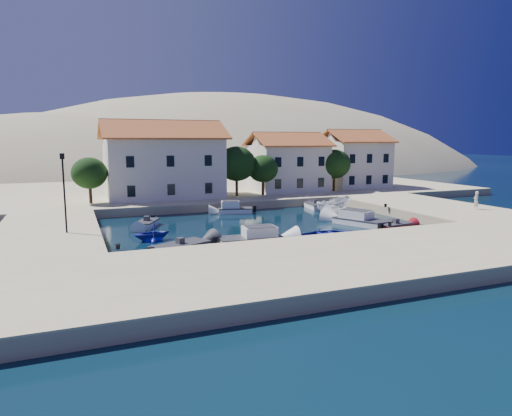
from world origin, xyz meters
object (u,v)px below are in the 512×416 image
at_px(building_mid, 287,161).
at_px(building_right, 354,158).
at_px(boat_east, 334,215).
at_px(pedestrian, 476,200).
at_px(cabin_cruiser_east, 363,220).
at_px(building_left, 163,158).
at_px(cabin_cruiser_south, 251,238).
at_px(lamppost, 64,185).
at_px(rowboat_south, 327,238).

relative_size(building_mid, building_right, 1.11).
height_order(boat_east, pedestrian, pedestrian).
distance_m(cabin_cruiser_east, boat_east, 6.23).
height_order(building_left, cabin_cruiser_south, building_left).
bearing_deg(cabin_cruiser_south, pedestrian, 10.65).
xyz_separation_m(lamppost, rowboat_south, (20.36, -5.54, -4.75)).
height_order(rowboat_south, pedestrian, pedestrian).
bearing_deg(cabin_cruiser_east, rowboat_south, 97.74).
distance_m(building_right, pedestrian, 25.22).
xyz_separation_m(building_mid, cabin_cruiser_south, (-15.93, -26.25, -4.75)).
bearing_deg(lamppost, boat_east, 9.51).
height_order(building_left, rowboat_south, building_left).
distance_m(lamppost, rowboat_south, 21.63).
xyz_separation_m(building_mid, lamppost, (-29.50, -21.00, -0.47)).
bearing_deg(rowboat_south, building_right, -41.63).
bearing_deg(building_right, lamppost, -152.07).
bearing_deg(boat_east, rowboat_south, 123.71).
relative_size(cabin_cruiser_south, boat_east, 0.94).
height_order(building_left, cabin_cruiser_east, building_left).
bearing_deg(building_mid, rowboat_south, -109.01).
xyz_separation_m(cabin_cruiser_east, boat_east, (0.53, 6.19, -0.48)).
distance_m(building_mid, boat_east, 17.39).
xyz_separation_m(building_mid, rowboat_south, (-9.14, -26.54, -5.22)).
relative_size(building_left, rowboat_south, 3.16).
bearing_deg(boat_east, lamppost, 77.51).
distance_m(lamppost, cabin_cruiser_south, 15.17).
bearing_deg(cabin_cruiser_south, rowboat_south, 3.18).
height_order(building_right, boat_east, building_right).
relative_size(building_right, cabin_cruiser_east, 1.54).
bearing_deg(cabin_cruiser_east, pedestrian, -119.45).
distance_m(lamppost, boat_east, 28.03).
bearing_deg(cabin_cruiser_east, cabin_cruiser_south, 81.56).
bearing_deg(building_left, building_right, 3.81).
xyz_separation_m(rowboat_south, pedestrian, (19.61, 2.62, 1.96)).
xyz_separation_m(building_mid, boat_east, (-2.25, -16.43, -5.22)).
bearing_deg(pedestrian, cabin_cruiser_south, -4.64).
bearing_deg(boat_east, cabin_cruiser_east, 153.12).
bearing_deg(building_mid, building_right, 4.76).
xyz_separation_m(building_mid, cabin_cruiser_east, (-2.78, -22.63, -4.75)).
height_order(cabin_cruiser_south, rowboat_south, cabin_cruiser_south).
bearing_deg(boat_east, pedestrian, -142.48).
bearing_deg(building_right, boat_east, -129.26).
bearing_deg(cabin_cruiser_south, building_right, 49.90).
height_order(building_left, lamppost, building_left).
bearing_deg(cabin_cruiser_east, lamppost, 62.66).
relative_size(building_left, cabin_cruiser_south, 2.83).
xyz_separation_m(building_mid, building_right, (12.00, 1.00, 0.25)).
relative_size(building_left, lamppost, 2.36).
height_order(cabin_cruiser_east, boat_east, cabin_cruiser_east).
bearing_deg(lamppost, building_mid, 35.45).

